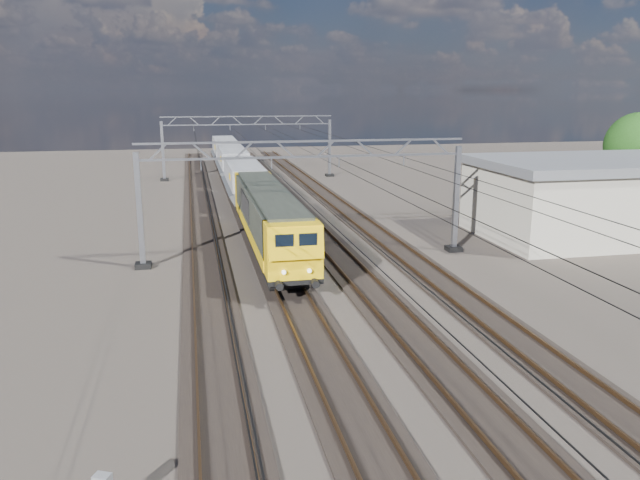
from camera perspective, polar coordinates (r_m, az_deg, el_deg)
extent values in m
plane|color=black|center=(33.87, -0.03, -3.49)|extent=(160.00, 160.00, 0.00)
cube|color=black|center=(33.21, -10.24, -3.95)|extent=(2.60, 140.00, 0.12)
cube|color=brown|center=(33.16, -11.50, -3.75)|extent=(0.08, 140.00, 0.16)
cube|color=brown|center=(33.19, -9.01, -3.62)|extent=(0.08, 140.00, 0.16)
cube|color=black|center=(33.52, -3.39, -3.59)|extent=(2.60, 140.00, 0.12)
cube|color=brown|center=(33.39, -4.61, -3.39)|extent=(0.08, 140.00, 0.16)
cube|color=brown|center=(33.58, -2.17, -3.26)|extent=(0.08, 140.00, 0.16)
cube|color=black|center=(34.30, 3.25, -3.19)|extent=(2.60, 140.00, 0.12)
cube|color=brown|center=(34.08, 2.08, -3.00)|extent=(0.08, 140.00, 0.16)
cube|color=brown|center=(34.44, 4.41, -2.86)|extent=(0.08, 140.00, 0.16)
cube|color=black|center=(35.51, 9.50, -2.77)|extent=(2.60, 140.00, 0.12)
cube|color=brown|center=(35.22, 8.42, -2.59)|extent=(0.08, 140.00, 0.16)
cube|color=brown|center=(35.73, 10.59, -2.45)|extent=(0.08, 140.00, 0.16)
cube|color=gray|center=(36.44, -16.17, 2.53)|extent=(0.30, 0.30, 6.60)
cube|color=gray|center=(39.72, 12.33, 3.63)|extent=(0.30, 0.30, 6.60)
cube|color=black|center=(37.14, -15.85, -2.24)|extent=(0.90, 0.90, 0.30)
cube|color=black|center=(40.37, 12.11, -0.77)|extent=(0.90, 0.90, 0.30)
cube|color=gray|center=(36.43, -1.33, 9.02)|extent=(19.30, 0.18, 0.12)
cube|color=gray|center=(36.51, -1.32, 7.61)|extent=(19.30, 0.18, 0.12)
cube|color=gray|center=(35.91, -14.61, 7.80)|extent=(1.03, 0.10, 0.94)
cube|color=gray|center=(35.87, -10.79, 8.00)|extent=(1.03, 0.10, 0.94)
cube|color=gray|center=(35.99, -6.97, 8.15)|extent=(1.03, 0.10, 0.94)
cube|color=gray|center=(36.27, -3.19, 8.27)|extent=(1.03, 0.10, 0.94)
cube|color=gray|center=(36.70, 0.52, 8.35)|extent=(1.03, 0.10, 0.94)
cube|color=gray|center=(37.28, 4.12, 8.40)|extent=(1.03, 0.10, 0.94)
cube|color=gray|center=(37.99, 7.61, 8.41)|extent=(1.03, 0.10, 0.94)
cube|color=gray|center=(38.84, 10.96, 8.39)|extent=(1.03, 0.10, 0.94)
cube|color=gray|center=(35.95, -10.83, 6.76)|extent=(0.06, 0.06, 0.65)
cube|color=gray|center=(36.24, -4.45, 7.01)|extent=(0.06, 0.06, 0.65)
cube|color=gray|center=(36.96, 1.75, 7.17)|extent=(0.06, 0.06, 0.65)
cube|color=gray|center=(38.09, 7.66, 7.25)|extent=(0.06, 0.06, 0.65)
cube|color=gray|center=(72.08, -14.17, 7.86)|extent=(0.30, 0.30, 6.60)
cube|color=gray|center=(73.79, 0.88, 8.39)|extent=(0.30, 0.30, 6.60)
cube|color=black|center=(72.43, -14.03, 5.38)|extent=(0.90, 0.90, 0.30)
cube|color=black|center=(74.14, 0.87, 5.96)|extent=(0.90, 0.90, 0.30)
cube|color=gray|center=(72.07, -6.64, 11.16)|extent=(19.30, 0.18, 0.12)
cube|color=gray|center=(72.11, -6.62, 10.45)|extent=(19.30, 0.18, 0.12)
cube|color=gray|center=(71.81, -13.36, 10.53)|extent=(1.03, 0.10, 0.94)
cube|color=gray|center=(71.79, -11.44, 10.62)|extent=(1.03, 0.10, 0.94)
cube|color=gray|center=(71.85, -9.51, 10.71)|extent=(1.03, 0.10, 0.94)
cube|color=gray|center=(71.99, -7.59, 10.78)|extent=(1.03, 0.10, 0.94)
cube|color=gray|center=(72.21, -5.68, 10.83)|extent=(1.03, 0.10, 0.94)
cube|color=gray|center=(72.50, -3.78, 10.88)|extent=(1.03, 0.10, 0.94)
cube|color=gray|center=(72.87, -1.90, 10.92)|extent=(1.03, 0.10, 0.94)
cube|color=gray|center=(73.32, -0.03, 10.94)|extent=(1.03, 0.10, 0.94)
cube|color=gray|center=(71.83, -11.46, 10.00)|extent=(0.06, 0.06, 0.65)
cube|color=gray|center=(71.98, -8.23, 10.14)|extent=(0.06, 0.06, 0.65)
cube|color=gray|center=(72.34, -5.01, 10.24)|extent=(0.06, 0.06, 0.65)
cube|color=gray|center=(72.92, -1.84, 10.31)|extent=(0.06, 0.06, 0.65)
cylinder|color=black|center=(39.96, -10.94, 6.95)|extent=(0.03, 140.00, 0.03)
cylinder|color=black|center=(39.91, -10.97, 7.66)|extent=(0.03, 140.00, 0.03)
cylinder|color=black|center=(40.22, -5.19, 7.18)|extent=(0.03, 140.00, 0.03)
cylinder|color=black|center=(40.17, -5.20, 7.88)|extent=(0.03, 140.00, 0.03)
cylinder|color=black|center=(40.87, 0.43, 7.33)|extent=(0.03, 140.00, 0.03)
cylinder|color=black|center=(40.82, 0.43, 8.03)|extent=(0.03, 140.00, 0.03)
cylinder|color=black|center=(41.89, 5.83, 7.41)|extent=(0.03, 140.00, 0.03)
cylinder|color=black|center=(41.84, 5.85, 8.09)|extent=(0.03, 140.00, 0.03)
cube|color=black|center=(32.68, -3.23, -2.78)|extent=(2.20, 3.60, 0.60)
cube|color=black|center=(45.21, -5.70, 1.77)|extent=(2.20, 3.60, 0.60)
cube|color=black|center=(38.81, -4.67, 0.41)|extent=(2.65, 20.00, 0.25)
cube|color=black|center=(38.90, -4.66, -0.14)|extent=(2.20, 4.50, 0.75)
cube|color=#272C25|center=(38.52, -4.72, 2.46)|extent=(2.65, 17.00, 2.60)
cube|color=yellow|center=(38.59, -6.67, 0.92)|extent=(0.04, 17.00, 0.60)
cube|color=yellow|center=(38.90, -2.72, 1.10)|extent=(0.04, 17.00, 0.60)
cube|color=black|center=(39.29, -6.87, 3.15)|extent=(0.05, 5.00, 1.40)
cube|color=black|center=(39.61, -2.96, 3.31)|extent=(0.05, 5.00, 1.40)
cube|color=#272C25|center=(38.28, -4.75, 4.48)|extent=(2.25, 18.00, 0.15)
cube|color=yellow|center=(29.72, -2.52, -0.83)|extent=(2.65, 1.80, 2.60)
cube|color=yellow|center=(28.69, -2.22, -0.32)|extent=(2.60, 0.46, 1.52)
cube|color=black|center=(28.49, -3.28, -0.22)|extent=(0.85, 0.08, 0.75)
cube|color=black|center=(28.67, -1.11, -0.12)|extent=(0.85, 0.08, 0.75)
cylinder|color=black|center=(28.85, -3.77, -4.18)|extent=(0.36, 0.50, 0.36)
cylinder|color=black|center=(29.12, -0.45, -3.99)|extent=(0.36, 0.50, 0.36)
cylinder|color=white|center=(28.80, -3.33, -2.96)|extent=(0.20, 0.08, 0.20)
cylinder|color=white|center=(28.99, -0.98, -2.83)|extent=(0.20, 0.08, 0.20)
cube|color=yellow|center=(47.43, -6.09, 4.52)|extent=(2.65, 1.80, 2.60)
cube|color=yellow|center=(48.29, -6.23, 5.28)|extent=(2.60, 0.46, 1.52)
cube|color=black|center=(48.32, -6.89, 5.39)|extent=(0.85, 0.08, 0.75)
cube|color=black|center=(48.43, -5.59, 5.44)|extent=(0.85, 0.08, 0.75)
cylinder|color=black|center=(48.77, -7.19, 3.07)|extent=(0.36, 0.50, 0.36)
cylinder|color=black|center=(48.93, -5.21, 3.16)|extent=(0.36, 0.50, 0.36)
cylinder|color=white|center=(48.59, -6.91, 3.76)|extent=(0.20, 0.08, 0.20)
cylinder|color=white|center=(48.70, -5.50, 3.82)|extent=(0.20, 0.08, 0.20)
cube|color=black|center=(51.76, -6.51, 3.21)|extent=(2.20, 2.60, 0.55)
cube|color=black|center=(60.61, -7.32, 4.69)|extent=(2.20, 2.60, 0.55)
cube|color=black|center=(56.12, -6.95, 4.37)|extent=(2.40, 13.00, 0.20)
cube|color=gray|center=(55.87, -7.00, 6.12)|extent=(2.80, 12.00, 1.80)
cube|color=#4E5357|center=(55.98, -7.94, 4.81)|extent=(1.48, 12.00, 1.36)
cube|color=#4E5357|center=(56.13, -6.00, 4.89)|extent=(1.48, 12.00, 1.36)
cube|color=yellow|center=(52.79, -8.27, 5.76)|extent=(0.04, 1.20, 0.50)
cube|color=black|center=(65.74, -7.69, 5.37)|extent=(2.20, 2.60, 0.55)
cube|color=black|center=(74.64, -8.21, 6.32)|extent=(2.20, 2.60, 0.55)
cube|color=black|center=(70.14, -7.97, 6.16)|extent=(2.40, 13.00, 0.20)
cube|color=gray|center=(69.94, -8.02, 7.56)|extent=(2.80, 12.00, 1.80)
cube|color=#4E5357|center=(70.02, -8.77, 6.51)|extent=(1.48, 12.00, 1.36)
cube|color=#4E5357|center=(70.15, -7.21, 6.58)|extent=(1.48, 12.00, 1.36)
cube|color=yellow|center=(66.87, -9.07, 7.34)|extent=(0.04, 1.20, 0.50)
cube|color=black|center=(79.79, -8.46, 6.77)|extent=(2.20, 2.60, 0.55)
cube|color=black|center=(88.73, -8.82, 7.42)|extent=(2.20, 2.60, 0.55)
cube|color=black|center=(84.22, -8.66, 7.36)|extent=(2.40, 13.00, 0.20)
cube|color=gray|center=(84.06, -8.70, 8.52)|extent=(2.80, 12.00, 1.80)
cube|color=#4E5357|center=(84.12, -9.32, 7.65)|extent=(1.48, 12.00, 1.36)
cube|color=#4E5357|center=(84.23, -8.02, 7.70)|extent=(1.48, 12.00, 1.36)
cube|color=yellow|center=(80.99, -9.59, 8.38)|extent=(0.04, 1.20, 0.50)
cube|color=#BAB4A3|center=(47.92, 25.10, 3.23)|extent=(18.00, 10.00, 4.80)
cube|color=slate|center=(47.57, 25.42, 6.42)|extent=(18.60, 10.60, 0.60)
cylinder|color=#3D241C|center=(59.09, 26.72, 4.34)|extent=(0.70, 0.70, 3.89)
sphere|color=#193A10|center=(58.72, 27.08, 7.71)|extent=(5.45, 5.45, 5.45)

